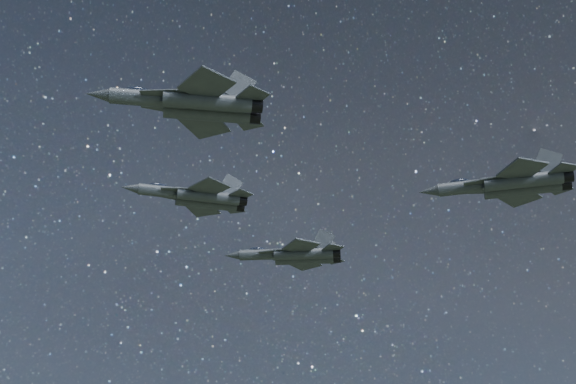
# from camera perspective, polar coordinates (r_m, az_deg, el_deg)

# --- Properties ---
(jet_lead) EXTENTS (16.28, 10.66, 4.20)m
(jet_lead) POSITION_cam_1_polar(r_m,az_deg,el_deg) (86.79, -7.69, -0.41)
(jet_lead) COLOR #2E353A
(jet_left) EXTENTS (17.53, 12.30, 4.42)m
(jet_left) POSITION_cam_1_polar(r_m,az_deg,el_deg) (96.41, 0.54, -5.35)
(jet_left) COLOR #2E353A
(jet_right) EXTENTS (17.67, 11.85, 4.47)m
(jet_right) POSITION_cam_1_polar(r_m,az_deg,el_deg) (66.31, -8.03, 7.39)
(jet_right) COLOR #2E353A
(jet_slot) EXTENTS (16.64, 11.73, 4.21)m
(jet_slot) POSITION_cam_1_polar(r_m,az_deg,el_deg) (75.87, 18.23, 0.63)
(jet_slot) COLOR #2E353A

